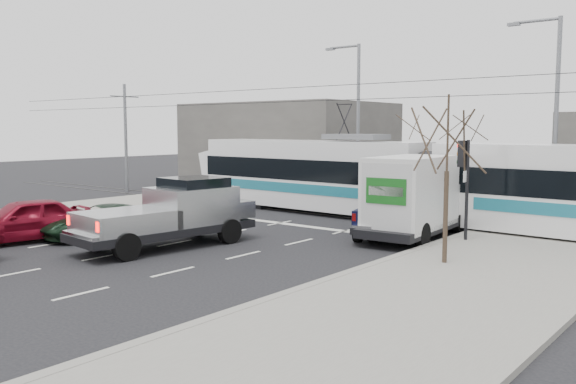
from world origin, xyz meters
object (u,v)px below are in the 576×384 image
Objects in this scene: street_lamp_near at (552,107)px; box_truck at (417,198)px; traffic_signal at (464,168)px; green_car at (102,221)px; navy_pickup at (392,210)px; street_lamp_far at (355,112)px; silver_pickup at (175,213)px; red_car at (24,220)px; bare_tree at (448,141)px; tram at (432,182)px.

street_lamp_near is 8.78m from box_truck.
traffic_signal reaches higher than green_car.
traffic_signal is 0.56× the size of box_truck.
street_lamp_far is at bearing 112.89° from navy_pickup.
navy_pickup is at bearing 56.40° from green_car.
street_lamp_far is 13.51m from box_truck.
silver_pickup is 5.77m from red_car.
silver_pickup is at bearing -80.04° from street_lamp_far.
street_lamp_far reaches higher than traffic_signal.
green_car is (-8.38, -7.35, -0.38)m from navy_pickup.
traffic_signal is at bearing -96.41° from street_lamp_near.
navy_pickup is (-2.81, -0.12, -1.73)m from traffic_signal.
red_car is (-13.88, -5.74, -2.99)m from bare_tree.
navy_pickup is at bearing 135.46° from bare_tree.
red_car is (-2.09, -19.24, -4.31)m from street_lamp_far.
silver_pickup reaches higher than navy_pickup.
navy_pickup is (-3.66, -7.62, -4.10)m from street_lamp_near.
street_lamp_near is 6.44m from tram.
silver_pickup reaches higher than red_car.
street_lamp_far is 10.58m from tram.
street_lamp_near reaches higher than box_truck.
tram is 5.72× the size of green_car.
street_lamp_near is 1.74× the size of navy_pickup.
street_lamp_far is at bearing 128.68° from box_truck.
silver_pickup is at bearing 42.15° from red_car.
silver_pickup is (-5.04, -10.06, -0.69)m from tram.
traffic_signal is at bearing -13.87° from navy_pickup.
street_lamp_near is at bearing -9.87° from street_lamp_far.
red_car is at bearing -109.30° from green_car.
street_lamp_near is at bearing 48.08° from navy_pickup.
street_lamp_far is at bearing 103.34° from green_car.
navy_pickup reaches higher than green_car.
bare_tree is 15.31m from red_car.
box_truck is 1.23× the size of navy_pickup.
street_lamp_far is 1.98× the size of green_car.
traffic_signal is 0.70× the size of navy_pickup.
box_truck is 1.14m from navy_pickup.
green_car is at bearing 67.14° from red_car.
silver_pickup is at bearing -142.97° from navy_pickup.
bare_tree is 0.74× the size of silver_pickup.
red_car is (-9.99, -12.99, -1.07)m from tram.
traffic_signal is 0.53× the size of silver_pickup.
silver_pickup is 1.50× the size of green_car.
tram is at bearing 130.23° from traffic_signal.
navy_pickup is at bearing -50.81° from street_lamp_far.
navy_pickup is at bearing 178.92° from box_truck.
red_car is at bearing -142.95° from silver_pickup.
box_truck is at bearing -72.26° from tram.
bare_tree is 0.19× the size of tram.
navy_pickup is (4.98, 6.69, -0.17)m from silver_pickup.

